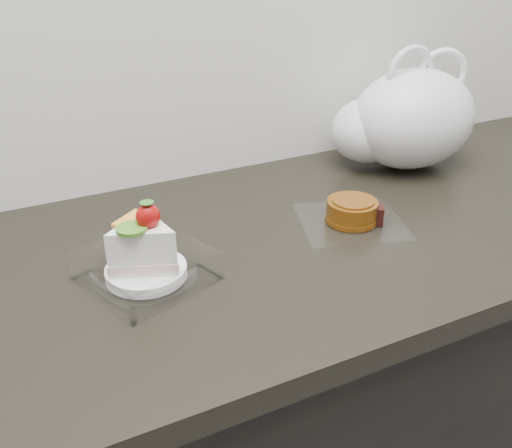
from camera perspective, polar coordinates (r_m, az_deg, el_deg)
counter at (r=1.24m, az=-2.55°, el=-20.52°), size 2.04×0.64×0.90m
cake_tray at (r=0.87m, az=-11.04°, el=-3.47°), size 0.21×0.21×0.13m
mooncake_wrap at (r=1.04m, az=9.65°, el=1.10°), size 0.23×0.22×0.04m
plastic_bag at (r=1.29m, az=14.60°, el=10.02°), size 0.35×0.27×0.26m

